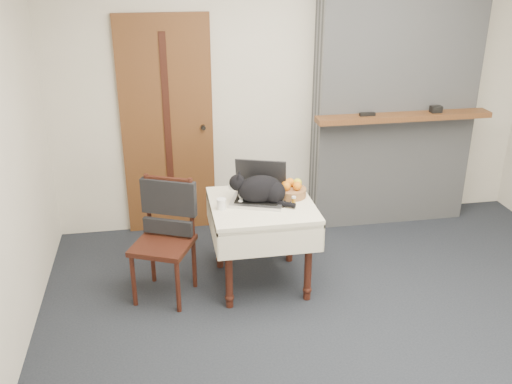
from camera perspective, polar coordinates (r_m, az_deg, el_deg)
ground at (r=4.13m, az=10.44°, el=-14.24°), size 4.50×4.50×0.00m
room_shell at (r=3.81m, az=9.96°, el=11.91°), size 4.52×4.01×2.61m
door at (r=5.24m, az=-8.84°, el=6.37°), size 0.82×0.10×2.00m
chimney at (r=5.49m, az=13.80°, el=9.96°), size 1.62×0.48×2.60m
side_table at (r=4.39m, az=0.58°, el=-2.45°), size 0.78×0.78×0.70m
laptop at (r=4.38m, az=0.28°, el=0.16°), size 0.49×0.45×0.29m
cat at (r=4.31m, az=0.53°, el=0.23°), size 0.49×0.31×0.25m
cream_jar at (r=4.24m, az=-3.48°, el=-1.20°), size 0.07×0.07×0.08m
pill_bottle at (r=4.31m, az=3.80°, el=-0.86°), size 0.03×0.03×0.07m
fruit_basket at (r=4.45m, az=3.54°, el=0.23°), size 0.23×0.23×0.13m
desk_clutter at (r=4.40m, az=3.36°, el=-0.76°), size 0.12×0.09×0.01m
chair at (r=4.35m, az=-8.96°, el=-2.94°), size 0.55×0.54×0.93m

